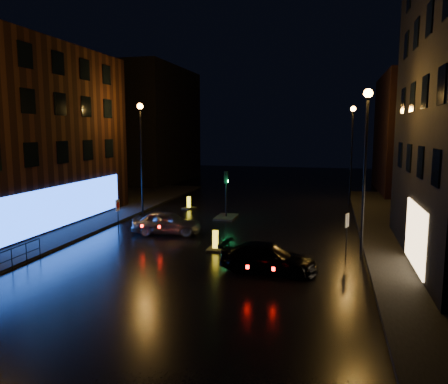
{
  "coord_description": "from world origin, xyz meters",
  "views": [
    {
      "loc": [
        6.19,
        -16.57,
        6.38
      ],
      "look_at": [
        0.14,
        7.94,
        2.8
      ],
      "focal_mm": 35.0,
      "sensor_mm": 36.0,
      "label": 1
    }
  ],
  "objects_px": {
    "traffic_signal": "(226,211)",
    "bollard_far": "(189,206)",
    "dark_sedan": "(269,258)",
    "road_sign_right": "(347,224)",
    "road_sign_left": "(118,208)",
    "bollard_near": "(215,246)",
    "silver_hatchback": "(167,222)"
  },
  "relations": [
    {
      "from": "traffic_signal",
      "to": "bollard_far",
      "type": "distance_m",
      "value": 4.93
    },
    {
      "from": "silver_hatchback",
      "to": "bollard_far",
      "type": "bearing_deg",
      "value": 1.91
    },
    {
      "from": "traffic_signal",
      "to": "bollard_far",
      "type": "xyz_separation_m",
      "value": [
        -3.88,
        3.03,
        -0.28
      ]
    },
    {
      "from": "bollard_far",
      "to": "road_sign_left",
      "type": "bearing_deg",
      "value": -79.42
    },
    {
      "from": "dark_sedan",
      "to": "bollard_far",
      "type": "height_order",
      "value": "dark_sedan"
    },
    {
      "from": "dark_sedan",
      "to": "bollard_far",
      "type": "xyz_separation_m",
      "value": [
        -8.64,
        14.52,
        -0.42
      ]
    },
    {
      "from": "road_sign_right",
      "to": "silver_hatchback",
      "type": "bearing_deg",
      "value": 7.64
    },
    {
      "from": "bollard_far",
      "to": "road_sign_right",
      "type": "bearing_deg",
      "value": -22.59
    },
    {
      "from": "bollard_far",
      "to": "road_sign_right",
      "type": "distance_m",
      "value": 16.31
    },
    {
      "from": "traffic_signal",
      "to": "road_sign_right",
      "type": "height_order",
      "value": "traffic_signal"
    },
    {
      "from": "bollard_near",
      "to": "road_sign_left",
      "type": "bearing_deg",
      "value": 161.88
    },
    {
      "from": "dark_sedan",
      "to": "silver_hatchback",
      "type": "bearing_deg",
      "value": 56.26
    },
    {
      "from": "road_sign_right",
      "to": "road_sign_left",
      "type": "bearing_deg",
      "value": 13.08
    },
    {
      "from": "silver_hatchback",
      "to": "dark_sedan",
      "type": "distance_m",
      "value": 9.19
    },
    {
      "from": "road_sign_left",
      "to": "bollard_near",
      "type": "bearing_deg",
      "value": -22.01
    },
    {
      "from": "bollard_far",
      "to": "bollard_near",
      "type": "bearing_deg",
      "value": -46.11
    },
    {
      "from": "traffic_signal",
      "to": "dark_sedan",
      "type": "height_order",
      "value": "traffic_signal"
    },
    {
      "from": "silver_hatchback",
      "to": "road_sign_right",
      "type": "relative_size",
      "value": 1.96
    },
    {
      "from": "silver_hatchback",
      "to": "dark_sedan",
      "type": "xyz_separation_m",
      "value": [
        7.15,
        -5.77,
        -0.08
      ]
    },
    {
      "from": "bollard_near",
      "to": "road_sign_left",
      "type": "height_order",
      "value": "road_sign_left"
    },
    {
      "from": "bollard_near",
      "to": "road_sign_right",
      "type": "relative_size",
      "value": 0.57
    },
    {
      "from": "dark_sedan",
      "to": "bollard_near",
      "type": "distance_m",
      "value": 4.44
    },
    {
      "from": "silver_hatchback",
      "to": "traffic_signal",
      "type": "bearing_deg",
      "value": -30.44
    },
    {
      "from": "dark_sedan",
      "to": "bollard_near",
      "type": "height_order",
      "value": "dark_sedan"
    },
    {
      "from": "bollard_near",
      "to": "dark_sedan",
      "type": "bearing_deg",
      "value": -43.28
    },
    {
      "from": "dark_sedan",
      "to": "bollard_near",
      "type": "bearing_deg",
      "value": 53.14
    },
    {
      "from": "traffic_signal",
      "to": "bollard_far",
      "type": "bearing_deg",
      "value": 142.07
    },
    {
      "from": "dark_sedan",
      "to": "road_sign_right",
      "type": "height_order",
      "value": "road_sign_right"
    },
    {
      "from": "traffic_signal",
      "to": "bollard_far",
      "type": "height_order",
      "value": "traffic_signal"
    },
    {
      "from": "traffic_signal",
      "to": "dark_sedan",
      "type": "distance_m",
      "value": 12.44
    },
    {
      "from": "traffic_signal",
      "to": "dark_sedan",
      "type": "bearing_deg",
      "value": -67.5
    },
    {
      "from": "bollard_far",
      "to": "road_sign_left",
      "type": "xyz_separation_m",
      "value": [
        -1.41,
        -9.51,
        1.41
      ]
    }
  ]
}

